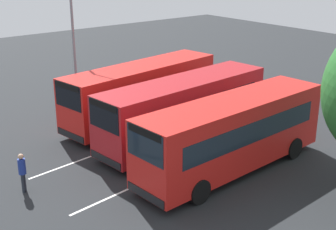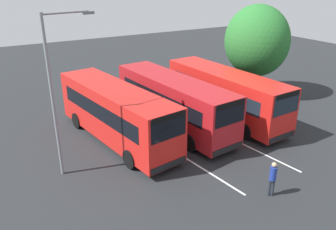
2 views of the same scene
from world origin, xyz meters
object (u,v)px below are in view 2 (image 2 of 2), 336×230
object	(u,v)px
bus_center_left	(174,101)
depot_tree	(257,41)
pedestrian	(273,176)
street_lamp	(56,87)
bus_far_left	(116,112)
bus_center_right	(225,93)

from	to	relation	value
bus_center_left	depot_tree	bearing A→B (deg)	99.53
pedestrian	depot_tree	bearing A→B (deg)	2.39
street_lamp	bus_far_left	bearing A→B (deg)	18.76
bus_center_right	street_lamp	size ratio (longest dim) A/B	1.29
pedestrian	bus_far_left	bearing A→B (deg)	66.05
bus_far_left	bus_center_right	bearing A→B (deg)	77.73
bus_center_right	street_lamp	distance (m)	12.24
bus_center_left	pedestrian	distance (m)	8.99
bus_center_left	bus_center_right	world-z (taller)	same
bus_far_left	street_lamp	world-z (taller)	street_lamp
bus_center_right	depot_tree	distance (m)	6.81
bus_far_left	pedestrian	size ratio (longest dim) A/B	5.98
bus_center_right	pedestrian	world-z (taller)	bus_center_right
bus_far_left	depot_tree	xyz separation A→B (m)	(-2.32, 13.54, 2.74)
street_lamp	bus_center_left	bearing A→B (deg)	3.77
bus_far_left	bus_center_right	xyz separation A→B (m)	(0.61, 8.04, 0.00)
street_lamp	bus_center_right	bearing A→B (deg)	-3.18
bus_far_left	bus_center_left	distance (m)	4.04
street_lamp	depot_tree	world-z (taller)	street_lamp
bus_center_right	bus_center_left	bearing A→B (deg)	-99.88
bus_center_right	street_lamp	xyz separation A→B (m)	(1.49, -11.81, 2.81)
bus_center_right	depot_tree	world-z (taller)	depot_tree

